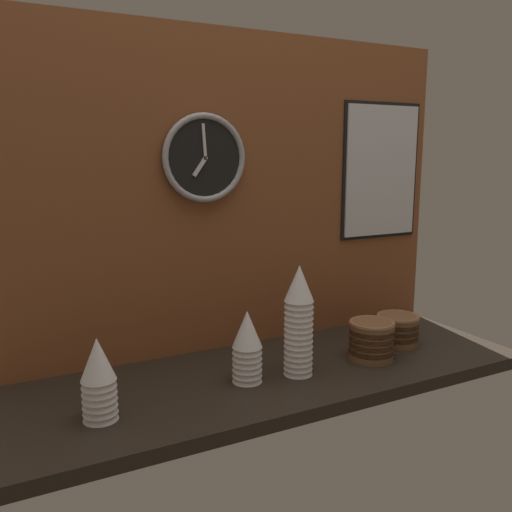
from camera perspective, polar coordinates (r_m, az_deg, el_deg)
name	(u,v)px	position (r cm, az deg, el deg)	size (l,w,h in cm)	color
ground_plane	(276,375)	(172.94, 2.13, -12.36)	(160.00, 56.00, 4.00)	black
wall_tiled_back	(239,194)	(183.07, -1.85, 6.56)	(160.00, 3.00, 105.00)	brown
cup_stack_center_right	(299,320)	(162.94, 4.52, -6.77)	(8.87, 8.87, 33.79)	white
cup_stack_center	(247,346)	(159.27, -0.94, -9.49)	(8.87, 8.87, 21.50)	white
cup_stack_far_left	(99,379)	(143.15, -16.23, -12.34)	(8.87, 8.87, 21.50)	white
bowl_stack_right	(371,339)	(181.43, 12.05, -8.54)	(14.77, 14.77, 12.65)	brown
bowl_stack_far_right	(398,329)	(197.31, 14.67, -7.40)	(14.77, 14.77, 10.50)	brown
wall_clock	(204,158)	(174.45, -5.45, 10.24)	(28.00, 2.70, 28.00)	black
menu_board	(381,171)	(213.10, 13.03, 8.70)	(35.18, 1.32, 50.86)	black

